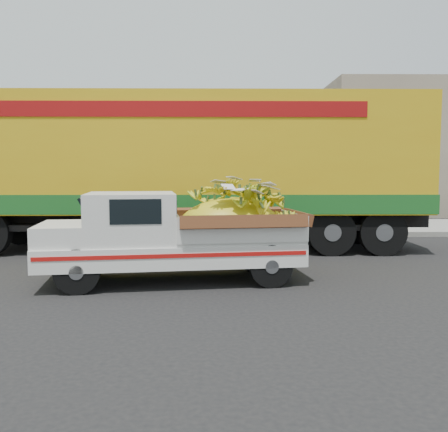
{
  "coord_description": "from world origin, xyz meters",
  "views": [
    {
      "loc": [
        1.89,
        -8.14,
        1.94
      ],
      "look_at": [
        2.0,
        1.39,
        1.1
      ],
      "focal_mm": 40.0,
      "sensor_mm": 36.0,
      "label": 1
    }
  ],
  "objects": [
    {
      "name": "curb",
      "position": [
        0.0,
        6.83,
        0.07
      ],
      "size": [
        60.0,
        0.25,
        0.15
      ],
      "primitive_type": "cube",
      "color": "gray",
      "rests_on": "ground"
    },
    {
      "name": "sidewalk",
      "position": [
        0.0,
        8.93,
        0.07
      ],
      "size": [
        60.0,
        4.0,
        0.14
      ],
      "primitive_type": "cube",
      "color": "gray",
      "rests_on": "ground"
    },
    {
      "name": "pickup_truck",
      "position": [
        1.41,
        0.68,
        0.85
      ],
      "size": [
        4.7,
        2.27,
        1.58
      ],
      "rotation": [
        0.0,
        0.0,
        0.14
      ],
      "color": "black",
      "rests_on": "ground"
    },
    {
      "name": "semi_trailer",
      "position": [
        1.05,
        4.38,
        2.12
      ],
      "size": [
        12.0,
        2.56,
        3.8
      ],
      "rotation": [
        0.0,
        0.0,
        0.0
      ],
      "color": "black",
      "rests_on": "ground"
    },
    {
      "name": "building_left",
      "position": [
        -8.0,
        14.83,
        2.5
      ],
      "size": [
        18.0,
        6.0,
        5.0
      ],
      "primitive_type": "cube",
      "color": "gray",
      "rests_on": "ground"
    },
    {
      "name": "ground",
      "position": [
        0.0,
        0.0,
        0.0
      ],
      "size": [
        100.0,
        100.0,
        0.0
      ],
      "primitive_type": "plane",
      "color": "black",
      "rests_on": "ground"
    }
  ]
}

